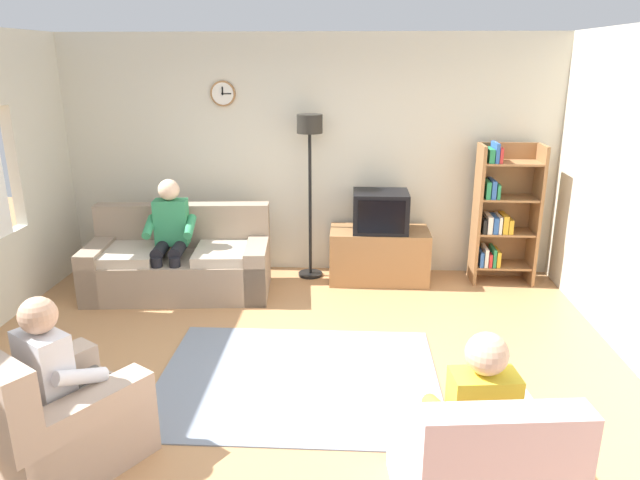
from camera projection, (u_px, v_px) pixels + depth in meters
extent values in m
plane|color=#B27F51|center=(285.00, 384.00, 4.47)|extent=(12.00, 12.00, 0.00)
cube|color=beige|center=(309.00, 156.00, 6.59)|extent=(6.20, 0.12, 2.70)
cylinder|color=olive|center=(223.00, 94.00, 6.35)|extent=(0.28, 0.03, 0.28)
cylinder|color=white|center=(223.00, 94.00, 6.34)|extent=(0.24, 0.01, 0.24)
cube|color=black|center=(222.00, 91.00, 6.32)|extent=(0.02, 0.01, 0.09)
cube|color=black|center=(226.00, 94.00, 6.33)|extent=(0.11, 0.01, 0.01)
cube|color=beige|center=(42.00, 157.00, 6.19)|extent=(0.12, 1.10, 1.20)
cube|color=gray|center=(180.00, 275.00, 6.14)|extent=(1.96, 0.99, 0.42)
cube|color=gray|center=(183.00, 225.00, 6.35)|extent=(1.91, 0.35, 0.48)
cube|color=gray|center=(258.00, 268.00, 6.14)|extent=(0.29, 0.85, 0.56)
cube|color=gray|center=(100.00, 269.00, 6.10)|extent=(0.29, 0.85, 0.56)
cube|color=#BCAD99|center=(224.00, 253.00, 6.03)|extent=(0.65, 0.73, 0.10)
cube|color=#BCAD99|center=(129.00, 254.00, 6.00)|extent=(0.65, 0.73, 0.10)
cube|color=olive|center=(379.00, 255.00, 6.48)|extent=(1.10, 0.56, 0.60)
cube|color=black|center=(378.00, 245.00, 6.72)|extent=(1.10, 0.04, 0.03)
cube|color=black|center=(380.00, 211.00, 6.30)|extent=(0.60, 0.48, 0.44)
cube|color=black|center=(381.00, 217.00, 6.07)|extent=(0.50, 0.01, 0.36)
cube|color=olive|center=(477.00, 215.00, 6.33)|extent=(0.04, 0.36, 1.55)
cube|color=olive|center=(535.00, 215.00, 6.29)|extent=(0.04, 0.36, 1.55)
cube|color=olive|center=(502.00, 211.00, 6.47)|extent=(0.64, 0.02, 1.55)
cube|color=olive|center=(501.00, 265.00, 6.49)|extent=(0.60, 0.34, 0.02)
cube|color=#2D59A5|center=(480.00, 257.00, 6.45)|extent=(0.04, 0.28, 0.17)
cube|color=silver|center=(484.00, 255.00, 6.44)|extent=(0.04, 0.28, 0.21)
cube|color=red|center=(488.00, 258.00, 6.45)|extent=(0.03, 0.28, 0.15)
cube|color=#267F4C|center=(492.00, 255.00, 6.44)|extent=(0.03, 0.28, 0.20)
cube|color=gold|center=(496.00, 257.00, 6.44)|extent=(0.04, 0.28, 0.18)
cube|color=olive|center=(504.00, 232.00, 6.37)|extent=(0.60, 0.34, 0.02)
cube|color=black|center=(483.00, 224.00, 6.33)|extent=(0.04, 0.28, 0.16)
cube|color=silver|center=(488.00, 223.00, 6.33)|extent=(0.05, 0.28, 0.19)
cube|color=#2D59A5|center=(493.00, 223.00, 6.33)|extent=(0.05, 0.28, 0.18)
cube|color=silver|center=(498.00, 223.00, 6.32)|extent=(0.03, 0.28, 0.19)
cube|color=gold|center=(503.00, 223.00, 6.32)|extent=(0.05, 0.28, 0.20)
cube|color=gold|center=(508.00, 225.00, 6.32)|extent=(0.05, 0.28, 0.16)
cube|color=olive|center=(508.00, 198.00, 6.25)|extent=(0.60, 0.34, 0.02)
cube|color=#267F4C|center=(486.00, 189.00, 6.21)|extent=(0.05, 0.28, 0.19)
cube|color=#2D59A5|center=(492.00, 188.00, 6.21)|extent=(0.05, 0.28, 0.20)
cube|color=#267F4C|center=(496.00, 190.00, 6.21)|extent=(0.03, 0.28, 0.16)
cube|color=olive|center=(511.00, 163.00, 6.13)|extent=(0.60, 0.34, 0.02)
cube|color=#267F4C|center=(490.00, 155.00, 6.10)|extent=(0.06, 0.28, 0.15)
cube|color=#2D59A5|center=(495.00, 152.00, 6.09)|extent=(0.04, 0.28, 0.21)
cube|color=red|center=(499.00, 154.00, 6.09)|extent=(0.03, 0.28, 0.16)
cylinder|color=black|center=(310.00, 274.00, 6.70)|extent=(0.28, 0.28, 0.03)
cylinder|color=black|center=(310.00, 205.00, 6.45)|extent=(0.04, 0.04, 1.70)
cylinder|color=black|center=(310.00, 124.00, 6.17)|extent=(0.28, 0.28, 0.20)
cube|color=tan|center=(63.00, 431.00, 3.57)|extent=(1.13, 1.14, 0.40)
cube|color=tan|center=(39.00, 403.00, 3.73)|extent=(0.61, 0.78, 0.56)
cube|color=tan|center=(93.00, 437.00, 3.40)|extent=(0.61, 0.78, 0.56)
cube|color=beige|center=(503.00, 458.00, 2.66)|extent=(0.81, 0.26, 0.50)
cube|color=beige|center=(418.00, 469.00, 3.13)|extent=(0.28, 0.82, 0.56)
cube|color=beige|center=(525.00, 465.00, 3.16)|extent=(0.28, 0.82, 0.56)
cube|color=slate|center=(298.00, 379.00, 4.53)|extent=(2.20, 1.70, 0.01)
cube|color=#338C59|center=(172.00, 222.00, 6.02)|extent=(0.35, 0.23, 0.48)
sphere|color=beige|center=(169.00, 190.00, 5.90)|extent=(0.22, 0.22, 0.22)
cylinder|color=black|center=(178.00, 249.00, 5.91)|extent=(0.16, 0.39, 0.13)
cylinder|color=black|center=(161.00, 250.00, 5.91)|extent=(0.16, 0.39, 0.13)
cylinder|color=black|center=(176.00, 281.00, 5.82)|extent=(0.12, 0.12, 0.52)
cylinder|color=black|center=(158.00, 282.00, 5.81)|extent=(0.12, 0.12, 0.52)
cylinder|color=#338C59|center=(190.00, 226.00, 5.93)|extent=(0.12, 0.34, 0.20)
cylinder|color=#338C59|center=(149.00, 227.00, 5.92)|extent=(0.12, 0.34, 0.20)
cube|color=silver|center=(45.00, 370.00, 3.40)|extent=(0.39, 0.35, 0.48)
sphere|color=tan|center=(38.00, 315.00, 3.30)|extent=(0.22, 0.22, 0.22)
cylinder|color=#4C4742|center=(72.00, 386.00, 3.67)|extent=(0.32, 0.39, 0.13)
cylinder|color=#4C4742|center=(88.00, 396.00, 3.56)|extent=(0.32, 0.39, 0.13)
cylinder|color=#4C4742|center=(102.00, 402.00, 3.88)|extent=(0.15, 0.15, 0.40)
cylinder|color=#4C4742|center=(118.00, 412.00, 3.78)|extent=(0.15, 0.15, 0.40)
cylinder|color=silver|center=(43.00, 356.00, 3.60)|extent=(0.26, 0.33, 0.20)
cylinder|color=silver|center=(81.00, 377.00, 3.36)|extent=(0.26, 0.33, 0.20)
cube|color=yellow|center=(482.00, 415.00, 2.97)|extent=(0.36, 0.23, 0.48)
sphere|color=#D8AD8C|center=(487.00, 354.00, 2.87)|extent=(0.22, 0.22, 0.22)
cylinder|color=#4C4742|center=(451.00, 432.00, 3.21)|extent=(0.17, 0.39, 0.13)
cylinder|color=#4C4742|center=(483.00, 431.00, 3.22)|extent=(0.17, 0.39, 0.13)
cylinder|color=#4C4742|center=(440.00, 444.00, 3.46)|extent=(0.12, 0.12, 0.40)
cylinder|color=#4C4742|center=(470.00, 443.00, 3.47)|extent=(0.12, 0.12, 0.40)
cylinder|color=yellow|center=(437.00, 408.00, 3.06)|extent=(0.12, 0.34, 0.20)
cylinder|color=yellow|center=(514.00, 406.00, 3.08)|extent=(0.12, 0.34, 0.20)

